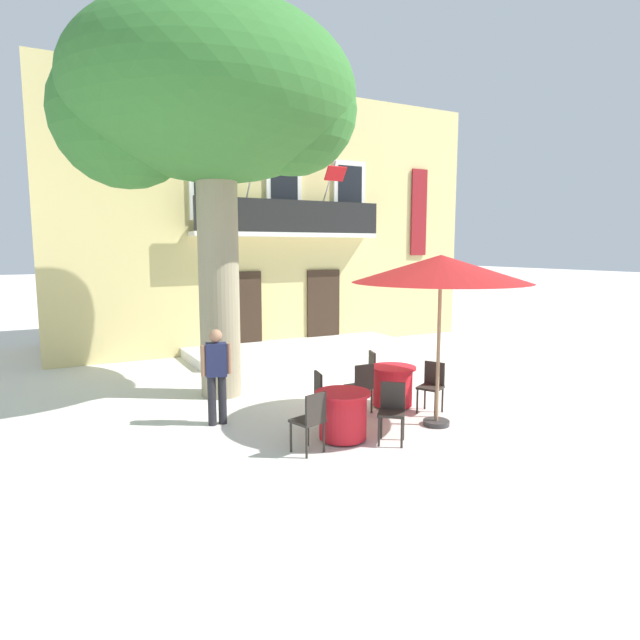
% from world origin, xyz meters
% --- Properties ---
extents(ground_plane, '(120.00, 120.00, 0.00)m').
position_xyz_m(ground_plane, '(0.00, 0.00, 0.00)').
color(ground_plane, silver).
extents(building_facade, '(13.00, 5.09, 7.50)m').
position_xyz_m(building_facade, '(0.46, 6.99, 3.75)').
color(building_facade, '#DBC67F').
rests_on(building_facade, ground).
extents(entrance_step_platform, '(6.23, 2.13, 0.25)m').
position_xyz_m(entrance_step_platform, '(0.46, 3.93, 0.12)').
color(entrance_step_platform, silver).
rests_on(entrance_step_platform, ground).
extents(plane_tree, '(5.65, 4.96, 7.52)m').
position_xyz_m(plane_tree, '(-2.91, 0.82, 5.69)').
color(plane_tree, gray).
rests_on(plane_tree, ground).
extents(cafe_table_near_tree, '(0.86, 0.86, 0.76)m').
position_xyz_m(cafe_table_near_tree, '(-1.94, -2.60, 0.39)').
color(cafe_table_near_tree, red).
rests_on(cafe_table_near_tree, ground).
extents(cafe_chair_near_tree_0, '(0.56, 0.56, 0.91)m').
position_xyz_m(cafe_chair_near_tree_0, '(-1.31, -3.03, 0.53)').
color(cafe_chair_near_tree_0, '#2D2823').
rests_on(cafe_chair_near_tree_0, ground).
extents(cafe_chair_near_tree_1, '(0.47, 0.47, 0.91)m').
position_xyz_m(cafe_chair_near_tree_1, '(-1.86, -1.85, 0.53)').
color(cafe_chair_near_tree_1, '#2D2823').
rests_on(cafe_chair_near_tree_1, ground).
extents(cafe_chair_near_tree_2, '(0.50, 0.50, 0.91)m').
position_xyz_m(cafe_chair_near_tree_2, '(-2.63, -2.89, 0.53)').
color(cafe_chair_near_tree_2, '#2D2823').
rests_on(cafe_chair_near_tree_2, ground).
extents(cafe_table_middle, '(0.86, 0.86, 0.76)m').
position_xyz_m(cafe_table_middle, '(-0.21, -1.50, 0.39)').
color(cafe_table_middle, red).
rests_on(cafe_table_middle, ground).
extents(cafe_chair_middle_0, '(0.50, 0.50, 0.91)m').
position_xyz_m(cafe_chair_middle_0, '(-0.07, -0.76, 0.53)').
color(cafe_chair_middle_0, '#2D2823').
rests_on(cafe_chair_middle_0, ground).
extents(cafe_chair_middle_1, '(0.40, 0.40, 0.91)m').
position_xyz_m(cafe_chair_middle_1, '(-0.96, -1.57, 0.53)').
color(cafe_chair_middle_1, '#2D2823').
rests_on(cafe_chair_middle_1, ground).
extents(cafe_chair_middle_2, '(0.54, 0.54, 0.91)m').
position_xyz_m(cafe_chair_middle_2, '(0.21, -2.12, 0.53)').
color(cafe_chair_middle_2, '#2D2823').
rests_on(cafe_chair_middle_2, ground).
extents(cafe_umbrella, '(2.90, 2.90, 2.85)m').
position_xyz_m(cafe_umbrella, '(-0.20, -2.74, 2.61)').
color(cafe_umbrella, '#997A56').
rests_on(cafe_umbrella, ground).
extents(pedestrian_near_entrance, '(0.53, 0.30, 1.63)m').
position_xyz_m(pedestrian_near_entrance, '(-3.44, -0.99, 0.92)').
color(pedestrian_near_entrance, '#232328').
rests_on(pedestrian_near_entrance, ground).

